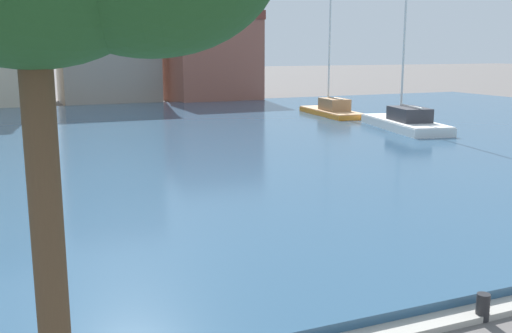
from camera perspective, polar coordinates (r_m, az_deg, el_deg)
The scene contains 7 objects.
harbor_water at distance 29.21m, azimuth -15.51°, elevation 1.80°, with size 80.66×41.61×0.30m, color #2D5170.
sailboat_orange at distance 41.35m, azimuth 7.00°, elevation 5.31°, with size 2.60×7.70×8.27m.
sailboat_white at distance 35.01m, azimuth 13.77°, elevation 4.06°, with size 3.85×8.59×8.62m.
mooring_bollard at distance 11.52m, azimuth 21.09°, elevation -12.58°, with size 0.24×0.24×0.50m, color #232326.
townhouse_tall_gabled at distance 52.36m, azimuth -23.33°, elevation 12.59°, with size 5.22×6.31×13.47m.
townhouse_end_terrace at distance 55.72m, azimuth -14.31°, elevation 12.59°, with size 8.59×6.70×12.65m.
townhouse_narrow_midrow at distance 54.45m, azimuth -4.29°, elevation 10.53°, with size 7.62×6.90×8.08m.
Camera 1 is at (-3.89, -1.66, 4.77)m, focal length 41.34 mm.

